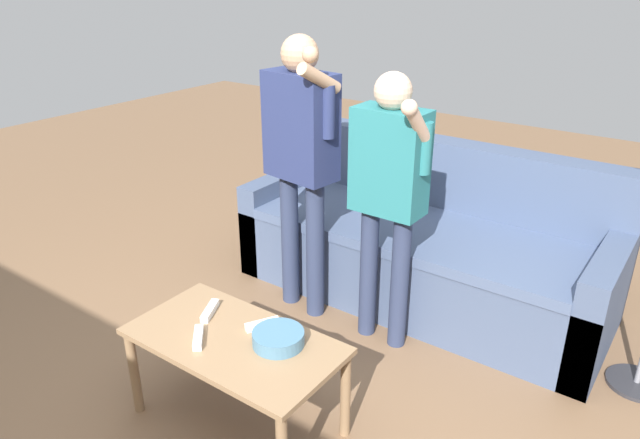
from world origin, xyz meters
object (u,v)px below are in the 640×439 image
at_px(game_remote_nunchuk, 272,337).
at_px(player_left, 301,147).
at_px(snack_bowl, 278,338).
at_px(couch, 425,247).
at_px(coffee_table, 235,351).
at_px(player_center, 388,182).
at_px(game_remote_wand_far, 210,311).
at_px(game_remote_wand_near, 198,337).
at_px(game_remote_wand_spare, 262,324).

xyz_separation_m(game_remote_nunchuk, player_left, (-0.49, 0.86, 0.52)).
distance_m(snack_bowl, player_left, 1.13).
xyz_separation_m(couch, coffee_table, (-0.16, -1.50, 0.07)).
bearing_deg(couch, snack_bowl, -89.07).
bearing_deg(snack_bowl, game_remote_nunchuk, -176.34).
bearing_deg(player_center, game_remote_wand_far, -115.77).
bearing_deg(coffee_table, player_left, 110.51).
relative_size(coffee_table, game_remote_wand_far, 5.79).
relative_size(coffee_table, snack_bowl, 4.26).
distance_m(game_remote_wand_near, game_remote_wand_far, 0.20).
distance_m(snack_bowl, game_remote_nunchuk, 0.03).
xyz_separation_m(coffee_table, player_left, (-0.35, 0.94, 0.60)).
bearing_deg(game_remote_wand_near, game_remote_wand_spare, 55.94).
bearing_deg(game_remote_wand_far, player_center, 64.23).
xyz_separation_m(player_center, game_remote_wand_spare, (-0.15, -0.79, -0.44)).
xyz_separation_m(game_remote_wand_near, game_remote_wand_spare, (0.15, 0.23, 0.00)).
relative_size(game_remote_wand_near, game_remote_wand_far, 0.87).
bearing_deg(game_remote_nunchuk, game_remote_wand_near, -145.99).
distance_m(couch, coffee_table, 1.51).
height_order(player_center, player_left, player_left).
bearing_deg(snack_bowl, game_remote_wand_near, -148.84).
height_order(player_left, game_remote_wand_far, player_left).
height_order(couch, game_remote_wand_spare, couch).
distance_m(game_remote_nunchuk, player_center, 0.96).
relative_size(coffee_table, game_remote_nunchuk, 10.42).
bearing_deg(game_remote_wand_spare, game_remote_nunchuk, -29.37).
bearing_deg(game_remote_wand_spare, snack_bowl, -22.19).
bearing_deg(game_remote_nunchuk, player_left, 119.96).
bearing_deg(game_remote_wand_near, snack_bowl, 31.16).
distance_m(player_center, game_remote_wand_near, 1.16).
height_order(snack_bowl, game_remote_wand_spare, snack_bowl).
relative_size(coffee_table, game_remote_wand_spare, 6.17).
bearing_deg(player_left, player_center, -0.87).
relative_size(player_center, player_left, 0.92).
bearing_deg(coffee_table, game_remote_wand_near, -139.00).
height_order(game_remote_nunchuk, game_remote_wand_spare, game_remote_nunchuk).
height_order(game_remote_nunchuk, player_center, player_center).
bearing_deg(game_remote_wand_near, coffee_table, 41.00).
xyz_separation_m(player_left, game_remote_wand_near, (0.24, -1.03, -0.53)).
bearing_deg(player_center, game_remote_wand_near, -106.44).
bearing_deg(player_center, game_remote_nunchuk, -93.16).
xyz_separation_m(snack_bowl, game_remote_nunchuk, (-0.03, -0.00, -0.01)).
xyz_separation_m(couch, game_remote_nunchuk, (-0.01, -1.42, 0.16)).
bearing_deg(couch, player_center, -86.30).
relative_size(player_left, game_remote_wand_near, 11.42).
height_order(snack_bowl, game_remote_nunchuk, snack_bowl).
bearing_deg(snack_bowl, coffee_table, -156.17).
bearing_deg(game_remote_wand_spare, couch, 85.38).
bearing_deg(game_remote_wand_near, player_left, 103.11).
height_order(player_left, game_remote_wand_spare, player_left).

